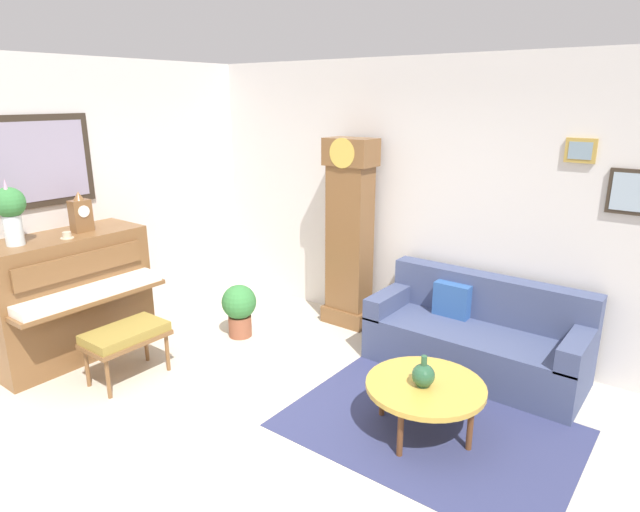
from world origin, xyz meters
name	(u,v)px	position (x,y,z in m)	size (l,w,h in m)	color
ground_plane	(253,435)	(0.00, 0.00, -0.05)	(6.40, 6.00, 0.10)	beige
wall_left	(52,206)	(-2.60, 0.00, 1.41)	(0.13, 4.90, 2.80)	silver
wall_back	(412,200)	(0.01, 2.40, 1.40)	(5.30, 0.13, 2.80)	silver
area_rug	(429,428)	(1.06, 0.82, 0.00)	(2.10, 1.50, 0.01)	navy
piano	(69,296)	(-2.23, -0.14, 0.61)	(0.87, 1.44, 1.20)	brown
piano_bench	(126,336)	(-1.42, -0.10, 0.41)	(0.42, 0.70, 0.48)	brown
grandfather_clock	(349,239)	(-0.56, 2.11, 0.96)	(0.52, 0.34, 2.03)	brown
couch	(476,337)	(0.96, 1.94, 0.31)	(1.90, 0.80, 0.84)	#424C70
coffee_table	(425,387)	(1.04, 0.76, 0.37)	(0.88, 0.88, 0.40)	gold
mantel_clock	(81,214)	(-2.23, 0.07, 1.37)	(0.13, 0.18, 0.38)	brown
flower_vase	(10,209)	(-2.23, -0.54, 1.51)	(0.26, 0.26, 0.58)	silver
teacup	(67,236)	(-2.09, -0.16, 1.22)	(0.12, 0.12, 0.06)	beige
green_jug	(423,375)	(1.04, 0.72, 0.49)	(0.17, 0.17, 0.24)	#234C33
potted_plant	(239,307)	(-1.27, 1.13, 0.32)	(0.36, 0.36, 0.56)	#935138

